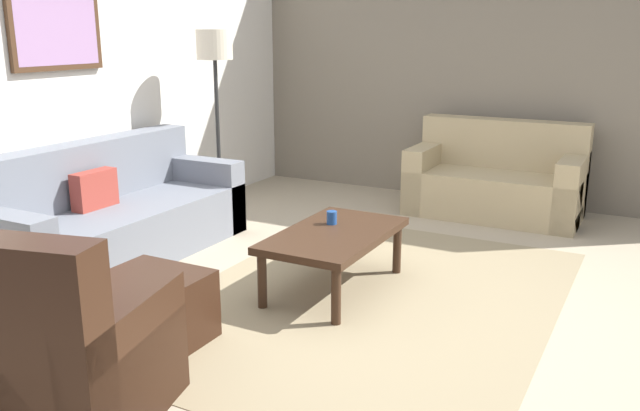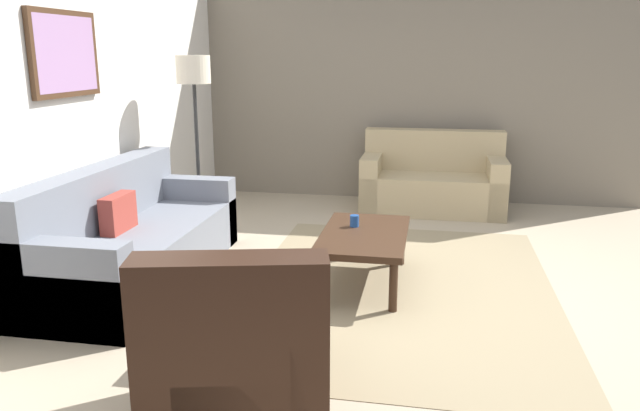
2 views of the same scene
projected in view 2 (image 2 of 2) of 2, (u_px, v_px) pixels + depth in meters
The scene contains 12 objects.
ground_plane at pixel (399, 288), 4.61m from camera, with size 8.00×8.00×0.00m, color tan.
rear_partition at pixel (69, 97), 4.72m from camera, with size 6.00×0.12×2.80m, color silver.
stone_feature_panel at pixel (418, 82), 7.12m from camera, with size 0.12×5.20×2.80m, color slate.
area_rug at pixel (399, 287), 4.61m from camera, with size 3.19×2.29×0.01m, color gray.
couch_main at pixel (127, 242), 4.74m from camera, with size 2.18×0.87×0.88m.
couch_loveseat at pixel (432, 183), 6.86m from camera, with size 0.80×1.56×0.88m.
armchair_leather at pixel (238, 375), 2.77m from camera, with size 0.96×0.96×0.95m.
ottoman at pixel (250, 319), 3.60m from camera, with size 0.56×0.56×0.40m, color black.
coffee_table at pixel (364, 239), 4.62m from camera, with size 1.10×0.64×0.41m.
cup at pixel (354, 221), 4.75m from camera, with size 0.07×0.07×0.09m, color #1E478C.
lamp_standing at pixel (194, 88), 5.74m from camera, with size 0.32×0.32×1.71m.
framed_artwork at pixel (65, 54), 4.50m from camera, with size 0.82×0.04×0.63m.
Camera 2 is at (-4.35, -0.20, 1.74)m, focal length 34.09 mm.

